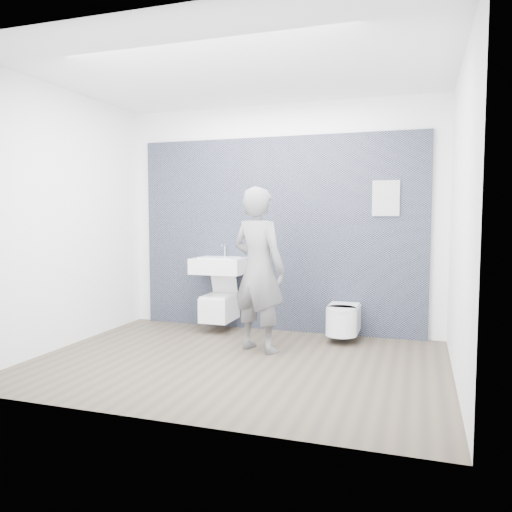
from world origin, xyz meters
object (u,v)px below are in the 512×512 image
(toilet_square, at_px, (219,306))
(toilet_rounded, at_px, (343,320))
(washbasin, at_px, (220,265))
(visitor, at_px, (259,270))

(toilet_square, bearing_deg, toilet_rounded, -1.72)
(toilet_square, distance_m, toilet_rounded, 1.54)
(washbasin, xyz_separation_m, visitor, (0.75, -0.73, 0.04))
(toilet_rounded, bearing_deg, toilet_square, 178.28)
(toilet_square, relative_size, toilet_rounded, 1.15)
(washbasin, distance_m, toilet_square, 0.51)
(washbasin, height_order, visitor, visitor)
(washbasin, bearing_deg, toilet_rounded, -2.17)
(toilet_square, height_order, visitor, visitor)
(washbasin, relative_size, visitor, 0.37)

